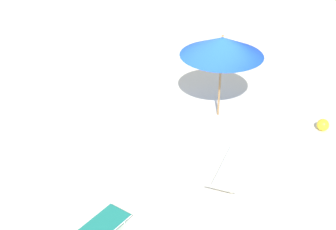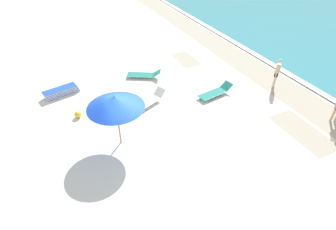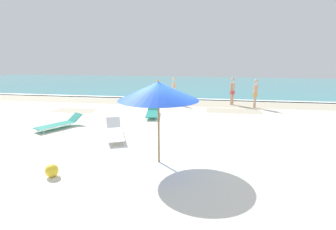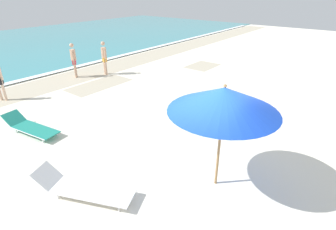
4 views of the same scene
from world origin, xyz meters
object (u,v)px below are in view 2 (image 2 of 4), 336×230
object	(u,v)px
sun_lounger_beside_umbrella	(215,92)
sun_lounger_near_water_left	(144,74)
lounger_stack	(61,92)
beach_ball	(78,114)
beachgoer_strolling_adult	(277,72)
beach_umbrella	(115,102)
sun_lounger_under_umbrella	(148,102)

from	to	relation	value
sun_lounger_beside_umbrella	sun_lounger_near_water_left	world-z (taller)	sun_lounger_beside_umbrella
lounger_stack	sun_lounger_near_water_left	size ratio (longest dim) A/B	0.95
lounger_stack	sun_lounger_beside_umbrella	bearing A→B (deg)	51.57
sun_lounger_near_water_left	beach_ball	world-z (taller)	sun_lounger_near_water_left
sun_lounger_near_water_left	beachgoer_strolling_adult	xyz separation A→B (m)	(4.24, 6.56, 0.79)
sun_lounger_beside_umbrella	beachgoer_strolling_adult	size ratio (longest dim) A/B	1.24
beach_ball	beach_umbrella	bearing A→B (deg)	28.25
lounger_stack	sun_lounger_near_water_left	bearing A→B (deg)	75.87
sun_lounger_under_umbrella	beach_ball	bearing A→B (deg)	-120.63
sun_lounger_under_umbrella	beach_ball	xyz separation A→B (m)	(-0.44, -3.57, -0.04)
beachgoer_strolling_adult	beach_ball	distance (m)	11.16
lounger_stack	beachgoer_strolling_adult	distance (m)	12.28
sun_lounger_under_umbrella	sun_lounger_beside_umbrella	bearing A→B (deg)	56.07
beachgoer_strolling_adult	beach_ball	bearing A→B (deg)	136.94
sun_lounger_beside_umbrella	sun_lounger_near_water_left	xyz separation A→B (m)	(-3.60, -2.93, 0.00)
beach_umbrella	lounger_stack	xyz separation A→B (m)	(-5.17, -1.91, -1.97)
beach_umbrella	sun_lounger_beside_umbrella	xyz separation A→B (m)	(-1.52, 5.93, -1.97)
sun_lounger_near_water_left	lounger_stack	bearing A→B (deg)	-61.87
beach_umbrella	beach_ball	size ratio (longest dim) A/B	7.28
lounger_stack	beachgoer_strolling_adult	world-z (taller)	beachgoer_strolling_adult
beach_umbrella	sun_lounger_near_water_left	distance (m)	6.25
sun_lounger_near_water_left	beachgoer_strolling_adult	size ratio (longest dim) A/B	1.20
sun_lounger_near_water_left	beachgoer_strolling_adult	distance (m)	7.85
beach_umbrella	beachgoer_strolling_adult	world-z (taller)	beach_umbrella
lounger_stack	sun_lounger_beside_umbrella	world-z (taller)	sun_lounger_beside_umbrella
beach_umbrella	sun_lounger_under_umbrella	world-z (taller)	beach_umbrella
beach_umbrella	sun_lounger_near_water_left	size ratio (longest dim) A/B	1.19
lounger_stack	beach_ball	xyz separation A→B (m)	(2.52, 0.48, -0.03)
lounger_stack	beachgoer_strolling_adult	size ratio (longest dim) A/B	1.14
beach_umbrella	beachgoer_strolling_adult	xyz separation A→B (m)	(-0.87, 9.57, -1.18)
sun_lounger_under_umbrella	sun_lounger_near_water_left	distance (m)	3.03
beach_umbrella	lounger_stack	world-z (taller)	beach_umbrella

